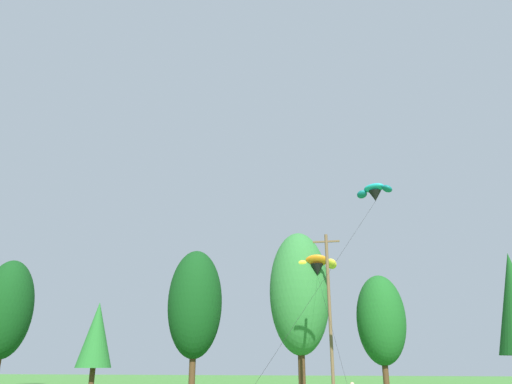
% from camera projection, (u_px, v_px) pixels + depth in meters
% --- Properties ---
extents(treeline_tree_a, '(5.60, 5.60, 14.08)m').
position_uv_depth(treeline_tree_a, '(7.00, 309.00, 54.81)').
color(treeline_tree_a, '#472D19').
rests_on(treeline_tree_a, ground_plane).
extents(treeline_tree_b, '(3.49, 3.49, 8.59)m').
position_uv_depth(treeline_tree_b, '(96.00, 335.00, 48.36)').
color(treeline_tree_b, '#472D19').
rests_on(treeline_tree_b, ground_plane).
extents(treeline_tree_c, '(5.60, 5.60, 14.08)m').
position_uv_depth(treeline_tree_c, '(195.00, 304.00, 50.11)').
color(treeline_tree_c, '#472D19').
rests_on(treeline_tree_c, ground_plane).
extents(treeline_tree_d, '(5.97, 5.97, 15.43)m').
position_uv_depth(treeline_tree_d, '(299.00, 293.00, 48.20)').
color(treeline_tree_d, '#472D19').
rests_on(treeline_tree_d, ground_plane).
extents(treeline_tree_e, '(4.82, 4.82, 11.18)m').
position_uv_depth(treeline_tree_e, '(381.00, 320.00, 48.09)').
color(treeline_tree_e, '#472D19').
rests_on(treeline_tree_e, ground_plane).
extents(utility_pole, '(2.20, 0.26, 12.80)m').
position_uv_depth(utility_pole, '(330.00, 309.00, 38.15)').
color(utility_pole, brown).
rests_on(utility_pole, ground_plane).
extents(parafoil_kite_high_teal, '(7.71, 8.10, 11.95)m').
position_uv_depth(parafoil_kite_high_teal, '(374.00, 192.00, 30.73)').
color(parafoil_kite_high_teal, teal).
extents(parafoil_kite_mid_orange, '(4.63, 19.00, 11.53)m').
position_uv_depth(parafoil_kite_mid_orange, '(317.00, 265.00, 46.44)').
color(parafoil_kite_mid_orange, orange).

